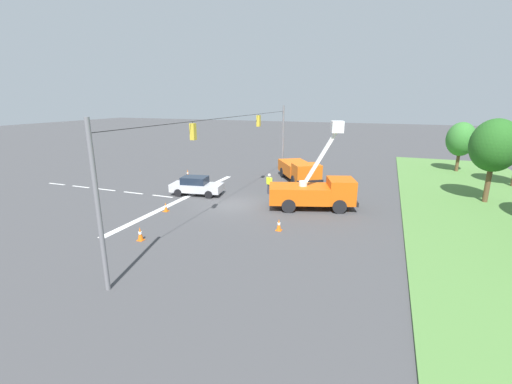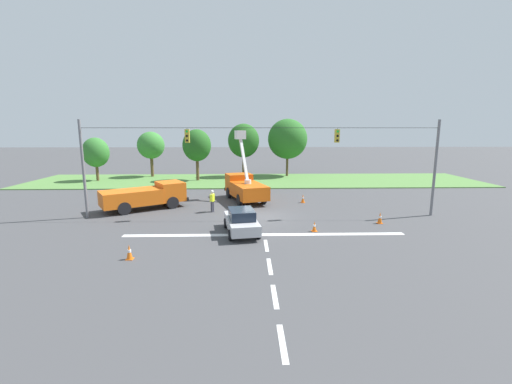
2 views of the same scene
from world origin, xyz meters
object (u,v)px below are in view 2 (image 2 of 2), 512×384
object	(u,v)px
utility_truck_bucket_lift	(245,186)
traffic_cone_mid_left	(380,218)
utility_truck_support_near	(146,195)
road_worker	(212,200)
tree_far_west	(96,153)
tree_west	(151,145)
traffic_cone_foreground_left	(314,226)
tree_centre	(197,146)
traffic_cone_mid_right	(303,198)
traffic_cone_foreground_right	(129,252)
sedan_silver	(241,221)
tree_far_east	(288,139)
tree_east	(244,141)

from	to	relation	value
utility_truck_bucket_lift	traffic_cone_mid_left	distance (m)	12.54
utility_truck_support_near	road_worker	world-z (taller)	utility_truck_support_near
tree_far_west	tree_west	size ratio (longest dim) A/B	0.89
traffic_cone_foreground_left	utility_truck_bucket_lift	bearing A→B (deg)	114.71
tree_centre	traffic_cone_mid_right	distance (m)	17.92
utility_truck_bucket_lift	utility_truck_support_near	xyz separation A→B (m)	(-8.13, -3.19, -0.20)
tree_west	tree_centre	size ratio (longest dim) A/B	0.95
tree_far_west	traffic_cone_foreground_left	size ratio (longest dim) A/B	8.02
tree_far_west	traffic_cone_foreground_right	bearing A→B (deg)	-64.18
tree_centre	traffic_cone_foreground_right	bearing A→B (deg)	-89.38
sedan_silver	traffic_cone_foreground_right	distance (m)	7.10
utility_truck_bucket_lift	traffic_cone_foreground_right	size ratio (longest dim) A/B	8.57
tree_far_west	utility_truck_bucket_lift	xyz separation A→B (m)	(18.62, -12.12, -2.30)
tree_far_west	tree_far_east	distance (m)	24.75
traffic_cone_foreground_left	traffic_cone_foreground_right	size ratio (longest dim) A/B	0.87
traffic_cone_foreground_right	tree_west	bearing A→B (deg)	103.03
tree_far_west	tree_west	distance (m)	6.95
traffic_cone_foreground_left	traffic_cone_foreground_right	bearing A→B (deg)	-156.22
utility_truck_bucket_lift	sedan_silver	world-z (taller)	utility_truck_bucket_lift
tree_east	traffic_cone_foreground_right	size ratio (longest dim) A/B	9.19
traffic_cone_foreground_left	road_worker	bearing A→B (deg)	142.40
sedan_silver	traffic_cone_foreground_left	distance (m)	4.73
tree_far_west	utility_truck_support_near	xyz separation A→B (m)	(10.49, -15.31, -2.50)
tree_far_east	road_worker	xyz separation A→B (m)	(-8.33, -20.45, -4.16)
traffic_cone_mid_left	traffic_cone_mid_right	xyz separation A→B (m)	(-4.29, 6.97, -0.02)
utility_truck_bucket_lift	traffic_cone_mid_left	xyz separation A→B (m)	(9.50, -8.13, -0.92)
sedan_silver	traffic_cone_mid_left	xyz separation A→B (m)	(9.66, 1.98, -0.38)
traffic_cone_foreground_left	sedan_silver	bearing A→B (deg)	-177.38
traffic_cone_foreground_right	traffic_cone_mid_right	bearing A→B (deg)	50.38
traffic_cone_foreground_left	traffic_cone_mid_right	xyz separation A→B (m)	(0.67, 8.73, 0.05)
tree_far_west	tree_east	size ratio (longest dim) A/B	0.76
tree_far_east	traffic_cone_mid_left	size ratio (longest dim) A/B	9.65
tree_centre	tree_far_east	xyz separation A→B (m)	(11.82, 3.87, 0.68)
tree_east	traffic_cone_foreground_right	distance (m)	30.93
traffic_cone_mid_left	tree_far_east	bearing A→B (deg)	98.78
tree_far_east	sedan_silver	distance (m)	27.15
traffic_cone_foreground_right	sedan_silver	bearing A→B (deg)	37.64
road_worker	tree_far_west	bearing A→B (deg)	134.15
tree_far_west	traffic_cone_mid_right	world-z (taller)	tree_far_west
tree_west	traffic_cone_mid_left	size ratio (longest dim) A/B	7.54
utility_truck_bucket_lift	traffic_cone_foreground_right	xyz separation A→B (m)	(-5.77, -14.44, -0.93)
tree_far_west	sedan_silver	world-z (taller)	tree_far_west
tree_far_west	tree_east	world-z (taller)	tree_east
utility_truck_support_near	traffic_cone_foreground_right	world-z (taller)	utility_truck_support_near
tree_far_west	tree_west	xyz separation A→B (m)	(5.85, 3.71, 0.68)
tree_west	sedan_silver	bearing A→B (deg)	-64.06
sedan_silver	traffic_cone_mid_left	size ratio (longest dim) A/B	5.55
utility_truck_support_near	traffic_cone_foreground_right	size ratio (longest dim) A/B	8.92
tree_far_west	traffic_cone_mid_left	world-z (taller)	tree_far_west
traffic_cone_mid_left	traffic_cone_mid_right	bearing A→B (deg)	121.61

